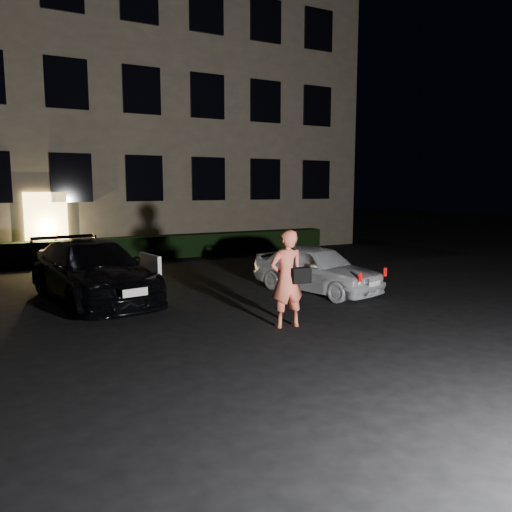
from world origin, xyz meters
TOP-DOWN VIEW (x-y plane):
  - ground at (0.00, 0.00)m, footprint 80.00×80.00m
  - building at (-0.00, 14.99)m, footprint 20.00×8.11m
  - hedge at (0.00, 10.50)m, footprint 15.00×0.70m
  - sedan at (-3.13, 4.34)m, footprint 2.67×5.13m
  - hatch at (2.11, 2.65)m, footprint 2.33×3.82m
  - man at (-0.26, 0.22)m, footprint 0.78×0.51m

SIDE VIEW (x-z plane):
  - ground at x=0.00m, z-range 0.00..0.00m
  - hedge at x=0.00m, z-range 0.00..0.85m
  - hatch at x=2.11m, z-range 0.00..1.22m
  - sedan at x=-3.13m, z-range 0.00..1.42m
  - man at x=-0.26m, z-range 0.00..1.88m
  - building at x=0.00m, z-range 0.00..12.00m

